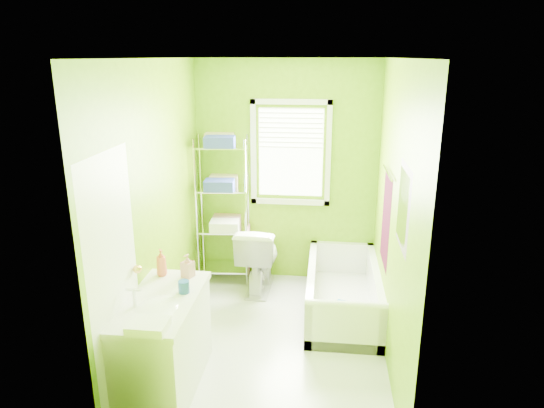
# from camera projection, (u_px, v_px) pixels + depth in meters

# --- Properties ---
(ground) EXTENTS (2.90, 2.90, 0.00)m
(ground) POSITION_uv_depth(u_px,v_px,m) (272.00, 340.00, 4.66)
(ground) COLOR silver
(ground) RESTS_ON ground
(room_envelope) EXTENTS (2.14, 2.94, 2.62)m
(room_envelope) POSITION_uv_depth(u_px,v_px,m) (272.00, 185.00, 4.20)
(room_envelope) COLOR #689B07
(room_envelope) RESTS_ON ground
(window) EXTENTS (0.92, 0.05, 1.22)m
(window) POSITION_uv_depth(u_px,v_px,m) (291.00, 148.00, 5.53)
(window) COLOR white
(window) RESTS_ON ground
(door) EXTENTS (0.09, 0.80, 2.00)m
(door) POSITION_uv_depth(u_px,v_px,m) (116.00, 288.00, 3.53)
(door) COLOR white
(door) RESTS_ON ground
(right_wall_decor) EXTENTS (0.04, 1.48, 1.17)m
(right_wall_decor) POSITION_uv_depth(u_px,v_px,m) (392.00, 214.00, 4.14)
(right_wall_decor) COLOR #40071D
(right_wall_decor) RESTS_ON ground
(bathtub) EXTENTS (0.74, 1.59, 0.51)m
(bathtub) POSITION_uv_depth(u_px,v_px,m) (343.00, 298.00, 5.13)
(bathtub) COLOR white
(bathtub) RESTS_ON ground
(toilet) EXTENTS (0.47, 0.79, 0.79)m
(toilet) POSITION_uv_depth(u_px,v_px,m) (259.00, 257.00, 5.58)
(toilet) COLOR white
(toilet) RESTS_ON ground
(vanity) EXTENTS (0.55, 1.09, 1.04)m
(vanity) POSITION_uv_depth(u_px,v_px,m) (164.00, 341.00, 3.88)
(vanity) COLOR silver
(vanity) RESTS_ON ground
(wire_shelf_unit) EXTENTS (0.62, 0.50, 1.78)m
(wire_shelf_unit) POSITION_uv_depth(u_px,v_px,m) (224.00, 194.00, 5.61)
(wire_shelf_unit) COLOR silver
(wire_shelf_unit) RESTS_ON ground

